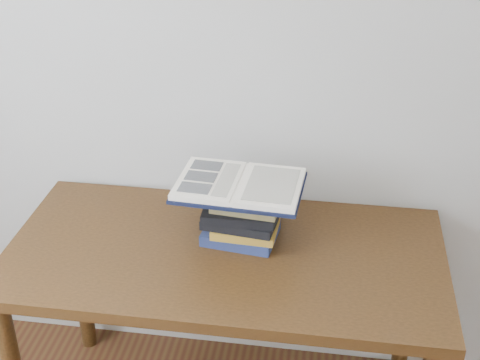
# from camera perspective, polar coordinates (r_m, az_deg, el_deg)

# --- Properties ---
(desk) EXTENTS (1.38, 0.69, 0.74)m
(desk) POSITION_cam_1_polar(r_m,az_deg,el_deg) (2.17, -1.29, -8.12)
(desk) COLOR #4B2C12
(desk) RESTS_ON ground
(book_stack) EXTENTS (0.26, 0.20, 0.19)m
(book_stack) POSITION_cam_1_polar(r_m,az_deg,el_deg) (2.11, 0.20, -2.96)
(book_stack) COLOR navy
(book_stack) RESTS_ON desk
(open_book) EXTENTS (0.40, 0.29, 0.03)m
(open_book) POSITION_cam_1_polar(r_m,az_deg,el_deg) (2.05, -0.03, -0.44)
(open_book) COLOR black
(open_book) RESTS_ON book_stack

